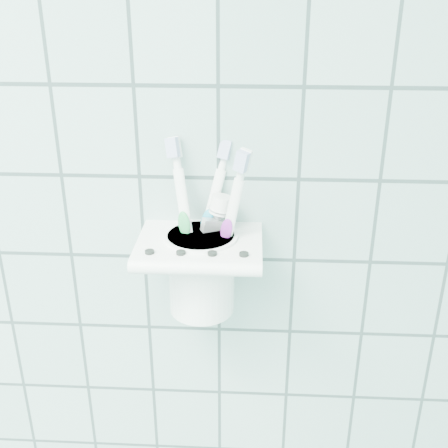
% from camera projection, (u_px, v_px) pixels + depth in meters
% --- Properties ---
extents(holder_bracket, '(0.14, 0.11, 0.04)m').
position_uv_depth(holder_bracket, '(200.00, 246.00, 0.64)').
color(holder_bracket, white).
rests_on(holder_bracket, wall_back).
extents(cup, '(0.08, 0.08, 0.10)m').
position_uv_depth(cup, '(201.00, 269.00, 0.65)').
color(cup, white).
rests_on(cup, holder_bracket).
extents(toothbrush_pink, '(0.04, 0.06, 0.20)m').
position_uv_depth(toothbrush_pink, '(197.00, 231.00, 0.61)').
color(toothbrush_pink, white).
rests_on(toothbrush_pink, cup).
extents(toothbrush_blue, '(0.05, 0.06, 0.20)m').
position_uv_depth(toothbrush_blue, '(186.00, 226.00, 0.63)').
color(toothbrush_blue, white).
rests_on(toothbrush_blue, cup).
extents(toothbrush_orange, '(0.05, 0.03, 0.20)m').
position_uv_depth(toothbrush_orange, '(212.00, 224.00, 0.64)').
color(toothbrush_orange, white).
rests_on(toothbrush_orange, cup).
extents(toothpaste_tube, '(0.05, 0.04, 0.14)m').
position_uv_depth(toothpaste_tube, '(200.00, 241.00, 0.65)').
color(toothpaste_tube, silver).
rests_on(toothpaste_tube, cup).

